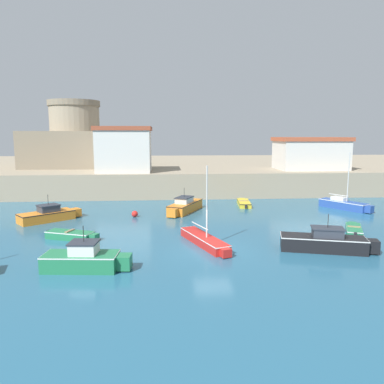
{
  "coord_description": "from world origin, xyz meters",
  "views": [
    {
      "loc": [
        -3.1,
        -23.36,
        7.45
      ],
      "look_at": [
        -0.47,
        12.31,
        2.0
      ],
      "focal_mm": 35.0,
      "sensor_mm": 36.0,
      "label": 1
    }
  ],
  "objects": [
    {
      "name": "mooring_buoy",
      "position": [
        -5.88,
        10.57,
        0.29
      ],
      "size": [
        0.58,
        0.58,
        0.58
      ],
      "primitive_type": "sphere",
      "color": "red",
      "rests_on": "ground"
    },
    {
      "name": "dinghy_green_0",
      "position": [
        11.51,
        3.87,
        0.23
      ],
      "size": [
        2.4,
        3.88,
        0.49
      ],
      "color": "#237A4C",
      "rests_on": "ground"
    },
    {
      "name": "quay_seawall",
      "position": [
        0.0,
        39.44,
        1.5
      ],
      "size": [
        120.0,
        40.0,
        3.0
      ],
      "primitive_type": "cube",
      "color": "gray",
      "rests_on": "ground"
    },
    {
      "name": "sailboat_red_3",
      "position": [
        -0.42,
        1.32,
        0.37
      ],
      "size": [
        3.0,
        6.09,
        5.47
      ],
      "color": "red",
      "rests_on": "ground"
    },
    {
      "name": "motorboat_black_2",
      "position": [
        7.28,
        -0.59,
        0.6
      ],
      "size": [
        6.17,
        3.0,
        2.46
      ],
      "color": "black",
      "rests_on": "ground"
    },
    {
      "name": "sailboat_blue_8",
      "position": [
        15.09,
        12.79,
        0.5
      ],
      "size": [
        3.81,
        5.2,
        5.81
      ],
      "color": "#284C9E",
      "rests_on": "ground"
    },
    {
      "name": "harbor_shed_mid_row",
      "position": [
        16.0,
        24.63,
        5.11
      ],
      "size": [
        8.91,
        6.24,
        4.19
      ],
      "color": "silver",
      "rests_on": "quay_seawall"
    },
    {
      "name": "dinghy_yellow_7",
      "position": [
        5.33,
        15.5,
        0.26
      ],
      "size": [
        1.58,
        4.44,
        0.55
      ],
      "color": "yellow",
      "rests_on": "ground"
    },
    {
      "name": "motorboat_orange_4",
      "position": [
        -13.3,
        9.58,
        0.54
      ],
      "size": [
        5.08,
        4.46,
        2.33
      ],
      "color": "orange",
      "rests_on": "ground"
    },
    {
      "name": "harbor_shed_near_wharf",
      "position": [
        -8.0,
        23.31,
        5.76
      ],
      "size": [
        6.69,
        6.34,
        5.49
      ],
      "color": "silver",
      "rests_on": "quay_seawall"
    },
    {
      "name": "dinghy_green_5",
      "position": [
        -9.9,
        3.5,
        0.3
      ],
      "size": [
        4.04,
        2.33,
        0.63
      ],
      "color": "#237A4C",
      "rests_on": "ground"
    },
    {
      "name": "fortress",
      "position": [
        -16.0,
        32.68,
        6.3
      ],
      "size": [
        12.65,
        12.65,
        9.33
      ],
      "color": "gray",
      "rests_on": "quay_seawall"
    },
    {
      "name": "ground_plane",
      "position": [
        0.0,
        0.0,
        0.0
      ],
      "size": [
        200.0,
        200.0,
        0.0
      ],
      "primitive_type": "plane",
      "color": "#28607F"
    },
    {
      "name": "motorboat_green_9",
      "position": [
        -7.63,
        -2.93,
        0.61
      ],
      "size": [
        4.97,
        2.1,
        2.52
      ],
      "color": "#237A4C",
      "rests_on": "ground"
    },
    {
      "name": "motorboat_orange_1",
      "position": [
        -1.18,
        12.61,
        0.58
      ],
      "size": [
        3.82,
        5.99,
        2.4
      ],
      "color": "orange",
      "rests_on": "ground"
    }
  ]
}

